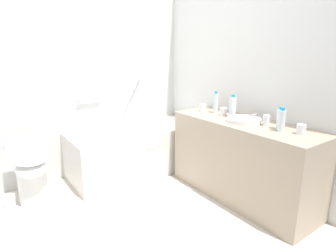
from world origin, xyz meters
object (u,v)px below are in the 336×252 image
at_px(water_bottle_1, 216,103).
at_px(sink_faucet, 256,117).
at_px(toilet, 30,170).
at_px(water_bottle_3, 280,119).
at_px(sink_basin, 244,120).
at_px(bathtub, 136,149).
at_px(water_bottle_2, 233,107).
at_px(drinking_glass_2, 301,129).
at_px(drinking_glass_3, 203,108).
at_px(toilet_paper_roll, 9,201).
at_px(drinking_glass_1, 266,120).
at_px(drinking_glass_0, 223,112).
at_px(bath_mat, 156,192).
at_px(water_bottle_0, 282,121).

bearing_deg(water_bottle_1, sink_faucet, -76.78).
relative_size(toilet, water_bottle_1, 2.84).
xyz_separation_m(water_bottle_1, water_bottle_3, (-0.02, -0.83, -0.02)).
height_order(sink_basin, water_bottle_1, water_bottle_1).
bearing_deg(sink_basin, bathtub, 114.00).
bearing_deg(water_bottle_2, drinking_glass_2, -90.37).
relative_size(drinking_glass_3, toilet_paper_roll, 0.75).
relative_size(sink_faucet, drinking_glass_1, 1.49).
bearing_deg(toilet_paper_roll, water_bottle_2, -25.77).
xyz_separation_m(drinking_glass_0, drinking_glass_1, (0.01, -0.54, 0.01)).
xyz_separation_m(drinking_glass_3, bath_mat, (-0.67, -0.01, -0.87)).
height_order(water_bottle_1, drinking_glass_2, water_bottle_1).
distance_m(drinking_glass_0, drinking_glass_1, 0.54).
relative_size(water_bottle_0, drinking_glass_3, 2.41).
bearing_deg(drinking_glass_1, sink_faucet, 59.64).
xyz_separation_m(water_bottle_0, bath_mat, (-0.66, 1.02, -0.92)).
relative_size(drinking_glass_2, bath_mat, 0.13).
xyz_separation_m(water_bottle_0, drinking_glass_2, (0.06, -0.15, -0.06)).
height_order(toilet, water_bottle_2, water_bottle_2).
bearing_deg(water_bottle_0, drinking_glass_0, 85.34).
relative_size(sink_faucet, water_bottle_2, 0.62).
height_order(toilet, water_bottle_0, water_bottle_0).
bearing_deg(drinking_glass_0, sink_basin, -100.85).
bearing_deg(sink_faucet, toilet, 148.74).
bearing_deg(water_bottle_3, bath_mat, 126.65).
bearing_deg(drinking_glass_1, drinking_glass_2, -91.47).
relative_size(water_bottle_2, drinking_glass_1, 2.38).
relative_size(toilet, drinking_glass_2, 8.07).
distance_m(water_bottle_0, water_bottle_2, 0.63).
xyz_separation_m(sink_faucet, water_bottle_3, (-0.13, -0.35, 0.07)).
distance_m(drinking_glass_1, bath_mat, 1.40).
relative_size(water_bottle_3, toilet_paper_roll, 1.74).
distance_m(drinking_glass_1, toilet_paper_roll, 2.66).
relative_size(bathtub, bath_mat, 2.39).
bearing_deg(water_bottle_0, water_bottle_3, 42.12).
bearing_deg(toilet_paper_roll, drinking_glass_0, -23.07).
bearing_deg(toilet, drinking_glass_3, 71.10).
distance_m(water_bottle_0, water_bottle_3, 0.08).
relative_size(water_bottle_0, toilet_paper_roll, 1.80).
distance_m(bathtub, water_bottle_0, 1.83).
bearing_deg(bath_mat, drinking_glass_1, -47.90).
bearing_deg(toilet_paper_roll, bath_mat, -24.41).
distance_m(sink_faucet, bath_mat, 1.35).
bearing_deg(drinking_glass_1, water_bottle_3, -95.90).
bearing_deg(drinking_glass_3, water_bottle_3, -87.14).
xyz_separation_m(sink_basin, water_bottle_1, (0.08, 0.48, 0.09)).
relative_size(sink_faucet, water_bottle_3, 0.74).
distance_m(sink_faucet, toilet_paper_roll, 2.65).
bearing_deg(toilet, sink_faucet, 57.83).
relative_size(bathtub, toilet, 2.36).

